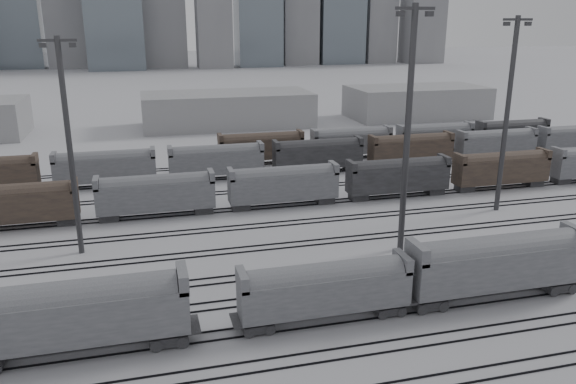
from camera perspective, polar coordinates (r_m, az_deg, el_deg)
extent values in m
plane|color=silver|center=(47.31, -0.33, -14.17)|extent=(900.00, 900.00, 0.00)
cube|color=black|center=(43.43, 1.29, -17.20)|extent=(220.00, 0.07, 0.16)
cube|color=black|center=(44.58, 0.76, -16.20)|extent=(220.00, 0.07, 0.16)
cube|color=black|center=(47.50, -0.41, -13.92)|extent=(220.00, 0.07, 0.16)
cube|color=black|center=(48.70, -0.84, -13.07)|extent=(220.00, 0.07, 0.16)
cube|color=black|center=(51.73, -1.81, -11.15)|extent=(220.00, 0.07, 0.16)
cube|color=black|center=(52.97, -2.16, -10.44)|extent=(220.00, 0.07, 0.16)
cube|color=black|center=(56.09, -2.96, -8.81)|extent=(220.00, 0.07, 0.16)
cube|color=black|center=(57.36, -3.26, -8.20)|extent=(220.00, 0.07, 0.16)
cube|color=black|center=(62.35, -4.29, -6.08)|extent=(220.00, 0.07, 0.16)
cube|color=black|center=(63.65, -4.53, -5.59)|extent=(220.00, 0.07, 0.16)
cube|color=black|center=(68.76, -5.36, -3.85)|extent=(220.00, 0.07, 0.16)
cube|color=black|center=(70.08, -5.56, -3.44)|extent=(220.00, 0.07, 0.16)
cube|color=black|center=(75.27, -6.25, -2.00)|extent=(220.00, 0.07, 0.16)
cube|color=black|center=(76.61, -6.41, -1.66)|extent=(220.00, 0.07, 0.16)
cube|color=black|center=(82.81, -7.08, -0.25)|extent=(220.00, 0.07, 0.16)
cube|color=black|center=(84.17, -7.22, 0.03)|extent=(220.00, 0.07, 0.16)
cube|color=black|center=(90.43, -7.78, 1.21)|extent=(220.00, 0.07, 0.16)
cube|color=black|center=(91.80, -7.89, 1.44)|extent=(220.00, 0.07, 0.16)
cube|color=black|center=(98.10, -8.37, 2.44)|extent=(220.00, 0.07, 0.16)
cube|color=black|center=(99.49, -8.46, 2.64)|extent=(220.00, 0.07, 0.16)
cube|color=black|center=(46.78, -12.02, -14.10)|extent=(2.90, 2.34, 0.78)
cube|color=slate|center=(45.87, -20.77, -11.81)|extent=(16.72, 3.34, 3.57)
cylinder|color=slate|center=(45.27, -20.95, -10.32)|extent=(15.16, 3.23, 3.23)
cube|color=slate|center=(44.54, -10.67, -8.60)|extent=(0.78, 3.34, 1.56)
cone|color=black|center=(46.92, -20.48, -14.14)|extent=(2.68, 2.68, 1.00)
cube|color=black|center=(47.48, -3.13, -13.32)|extent=(2.52, 2.03, 0.68)
cube|color=black|center=(50.72, 10.10, -11.46)|extent=(2.52, 2.03, 0.68)
cube|color=slate|center=(47.71, 3.78, -10.06)|extent=(14.52, 2.90, 3.10)
cylinder|color=slate|center=(47.19, 3.80, -8.81)|extent=(13.17, 2.81, 2.81)
cube|color=slate|center=(45.31, -4.68, -8.89)|extent=(0.68, 2.90, 1.36)
cube|color=slate|center=(49.35, 11.59, -6.94)|extent=(0.68, 2.90, 1.36)
cone|color=black|center=(48.59, 3.73, -12.04)|extent=(2.32, 2.32, 0.87)
cube|color=black|center=(52.26, 13.95, -10.72)|extent=(2.91, 2.35, 0.78)
cube|color=black|center=(59.48, 25.53, -8.43)|extent=(2.91, 2.35, 0.78)
cube|color=slate|center=(54.50, 20.42, -7.07)|extent=(16.77, 3.35, 3.58)
cylinder|color=slate|center=(53.99, 20.56, -5.77)|extent=(15.21, 3.24, 3.24)
cube|color=slate|center=(49.62, 12.98, -5.98)|extent=(0.78, 3.35, 1.57)
cube|color=slate|center=(58.56, 27.15, -3.89)|extent=(0.78, 3.35, 1.57)
cone|color=black|center=(55.39, 20.18, -9.13)|extent=(2.68, 2.68, 1.01)
cylinder|color=#363638|center=(62.88, -21.27, 3.98)|extent=(0.59, 0.59, 23.10)
cube|color=#363638|center=(61.55, -22.40, 14.07)|extent=(3.70, 0.28, 0.28)
cube|color=#363638|center=(61.75, -23.66, 13.50)|extent=(0.65, 0.46, 0.46)
cube|color=#363638|center=(61.42, -21.04, 13.77)|extent=(0.65, 0.46, 0.46)
cylinder|color=#363638|center=(60.50, 12.03, 5.78)|extent=(0.67, 0.67, 26.18)
cube|color=#363638|center=(59.42, 12.81, 17.74)|extent=(4.19, 0.31, 0.31)
cube|color=#363638|center=(58.72, 11.35, 17.33)|extent=(0.73, 0.52, 0.52)
cube|color=#363638|center=(60.14, 14.17, 17.14)|extent=(0.73, 0.52, 0.52)
cylinder|color=#363638|center=(78.06, 21.33, 7.08)|extent=(0.64, 0.64, 25.12)
cube|color=#363638|center=(77.14, 22.32, 15.91)|extent=(4.02, 0.30, 0.30)
cube|color=#363638|center=(76.26, 21.33, 15.64)|extent=(0.70, 0.50, 0.50)
cube|color=#363638|center=(78.04, 23.20, 15.44)|extent=(0.70, 0.50, 0.50)
cube|color=brown|center=(76.14, -26.12, -1.32)|extent=(15.00, 3.00, 5.60)
cube|color=slate|center=(74.45, -13.26, -0.38)|extent=(15.00, 3.00, 5.60)
cube|color=slate|center=(76.58, -0.47, 0.57)|extent=(15.00, 3.00, 5.60)
cube|color=black|center=(82.26, 11.09, 1.41)|extent=(15.00, 3.00, 5.60)
cube|color=brown|center=(90.80, 20.83, 2.08)|extent=(15.00, 3.00, 5.60)
cube|color=slate|center=(90.07, -18.06, 2.24)|extent=(15.00, 3.00, 5.60)
cube|color=slate|center=(90.54, -7.28, 3.03)|extent=(15.00, 3.00, 5.60)
cube|color=black|center=(94.13, 3.05, 3.68)|extent=(15.00, 3.00, 5.60)
cube|color=brown|center=(100.50, 12.35, 4.17)|extent=(15.00, 3.00, 5.60)
cube|color=slate|center=(109.17, 20.37, 4.50)|extent=(15.00, 3.00, 5.60)
cube|color=slate|center=(119.65, 27.11, 4.71)|extent=(15.00, 3.00, 5.60)
cube|color=brown|center=(99.67, -2.75, 4.44)|extent=(15.00, 3.00, 5.60)
cube|color=slate|center=(104.42, 6.44, 4.93)|extent=(15.00, 3.00, 5.60)
cube|color=slate|center=(111.58, 14.66, 5.27)|extent=(15.00, 3.00, 5.60)
cube|color=black|center=(120.73, 21.77, 5.47)|extent=(15.00, 3.00, 5.60)
cube|color=#98999B|center=(137.23, -6.19, 8.35)|extent=(40.00, 18.00, 8.00)
cube|color=#98999B|center=(152.74, 12.91, 8.90)|extent=(35.00, 18.00, 8.00)
cube|color=gray|center=(321.12, -21.79, 15.80)|extent=(20.00, 16.00, 48.00)
cube|color=gray|center=(319.60, -12.58, 17.64)|extent=(22.00, 17.60, 60.00)
cube|color=gray|center=(321.75, -7.83, 15.91)|extent=(18.00, 14.40, 38.00)
cube|color=gray|center=(331.65, 1.12, 16.69)|extent=(20.00, 16.00, 45.00)
cube|color=gray|center=(348.58, 9.38, 16.09)|extent=(18.00, 14.40, 40.00)
cube|color=gray|center=(359.33, 13.24, 16.85)|extent=(22.00, 17.60, 52.00)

